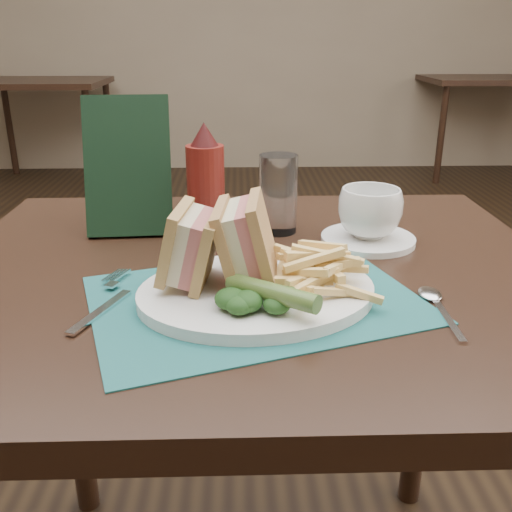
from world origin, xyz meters
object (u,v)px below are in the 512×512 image
Objects in this scene: table_bg_right at (477,126)px; saucer at (368,239)px; table_bg_left at (47,133)px; sandwich_half_b at (230,240)px; plate at (257,292)px; sandwich_half_a at (175,245)px; drinking_glass at (278,194)px; table_main at (253,471)px; placemat at (255,299)px; check_presenter at (128,166)px; coffee_cup at (370,213)px; ketchup_bottle at (206,181)px.

saucer is (-1.68, -3.64, 0.38)m from table_bg_right.
sandwich_half_b is (1.40, -3.60, 0.45)m from table_bg_left.
table_bg_left is 3.00× the size of plate.
sandwich_half_a is 0.77× the size of drinking_glass.
sandwich_half_a reaches higher than table_main.
drinking_glass reaches higher than sandwich_half_b.
table_main is at bearing 49.96° from sandwich_half_a.
placemat is at bearing -99.96° from drinking_glass.
table_bg_left is 3.92m from placemat.
table_main is 4.17m from table_bg_right.
drinking_glass is at bearing 77.25° from sandwich_half_b.
check_presenter is (-0.25, 0.01, 0.05)m from drinking_glass.
table_bg_left is 9.03× the size of sandwich_half_a.
table_main is 0.39m from placemat.
placemat is at bearing -132.33° from saucer.
table_bg_right is 4.03m from saucer.
check_presenter is (-0.20, 0.27, 0.10)m from plate.
sandwich_half_a is at bearing -137.25° from table_main.
sandwich_half_b is at bearing -116.37° from table_bg_right.
table_bg_right is 4.29m from plate.
placemat is 1.33× the size of plate.
sandwich_half_a is (-0.10, 0.02, 0.07)m from placemat.
check_presenter reaches higher than coffee_cup.
sandwich_half_a is at bearing -147.13° from coffee_cup.
drinking_glass is (-0.14, 0.06, 0.06)m from saucer.
ketchup_bottle is at bearing 95.52° from plate.
coffee_cup is (0.19, 0.09, 0.42)m from table_main.
plate is 0.27m from ketchup_bottle.
coffee_cup reaches higher than table_bg_right.
table_bg_left is 3.81m from coffee_cup.
ketchup_bottle is at bearing 171.72° from saucer.
table_main and table_bg_left have the same top height.
table_bg_left is at bearing 113.66° from drinking_glass.
ketchup_bottle is (1.35, -3.38, 0.47)m from table_bg_left.
saucer is at bearing 40.07° from sandwich_half_a.
coffee_cup is at bearing 36.34° from plate.
table_main is 0.47m from drinking_glass.
plate reaches higher than placemat.
sandwich_half_b is 0.59× the size of ketchup_bottle.
table_bg_right is at bearing 64.14° from placemat.
drinking_glass is (0.05, 0.27, 0.06)m from placemat.
coffee_cup is 0.77× the size of drinking_glass.
plate is 3.01× the size of sandwich_half_a.
drinking_glass is 0.25m from check_presenter.
sandwich_half_b reaches higher than placemat.
placemat is 0.08m from sandwich_half_b.
check_presenter reaches higher than placemat.
table_main is at bearing -61.52° from ketchup_bottle.
coffee_cup is (-1.68, -3.64, 0.42)m from table_bg_right.
coffee_cup is 0.44× the size of check_presenter.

